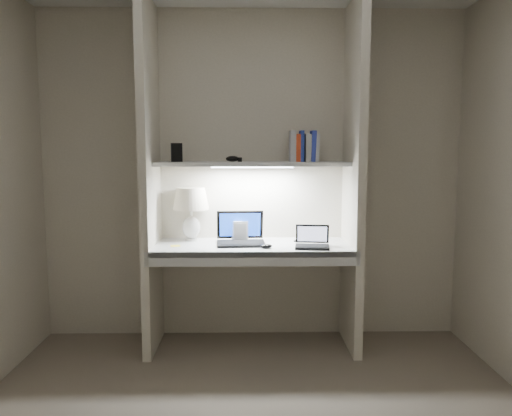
{
  "coord_description": "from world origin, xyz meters",
  "views": [
    {
      "loc": [
        -0.04,
        -2.34,
        1.46
      ],
      "look_at": [
        0.02,
        1.05,
        1.06
      ],
      "focal_mm": 35.0,
      "sensor_mm": 36.0,
      "label": 1
    }
  ],
  "objects_px": {
    "speaker": "(240,231)",
    "table_lamp": "(191,205)",
    "laptop_main": "(241,236)",
    "book_row": "(304,147)",
    "laptop_netbook": "(312,242)"
  },
  "relations": [
    {
      "from": "speaker",
      "to": "book_row",
      "type": "bearing_deg",
      "value": -12.1
    },
    {
      "from": "speaker",
      "to": "book_row",
      "type": "xyz_separation_m",
      "value": [
        0.47,
        0.01,
        0.63
      ]
    },
    {
      "from": "table_lamp",
      "to": "laptop_main",
      "type": "relative_size",
      "value": 1.11
    },
    {
      "from": "laptop_main",
      "to": "table_lamp",
      "type": "bearing_deg",
      "value": 157.57
    },
    {
      "from": "laptop_main",
      "to": "speaker",
      "type": "bearing_deg",
      "value": 90.58
    },
    {
      "from": "table_lamp",
      "to": "laptop_netbook",
      "type": "xyz_separation_m",
      "value": [
        0.88,
        -0.28,
        -0.23
      ]
    },
    {
      "from": "speaker",
      "to": "table_lamp",
      "type": "bearing_deg",
      "value": 160.15
    },
    {
      "from": "laptop_main",
      "to": "laptop_netbook",
      "type": "bearing_deg",
      "value": -20.13
    },
    {
      "from": "laptop_netbook",
      "to": "book_row",
      "type": "relative_size",
      "value": 1.14
    },
    {
      "from": "speaker",
      "to": "book_row",
      "type": "relative_size",
      "value": 0.68
    },
    {
      "from": "laptop_netbook",
      "to": "book_row",
      "type": "bearing_deg",
      "value": 105.78
    },
    {
      "from": "book_row",
      "to": "laptop_main",
      "type": "bearing_deg",
      "value": -167.95
    },
    {
      "from": "table_lamp",
      "to": "laptop_main",
      "type": "bearing_deg",
      "value": -19.23
    },
    {
      "from": "laptop_main",
      "to": "laptop_netbook",
      "type": "distance_m",
      "value": 0.53
    },
    {
      "from": "table_lamp",
      "to": "book_row",
      "type": "relative_size",
      "value": 1.76
    }
  ]
}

